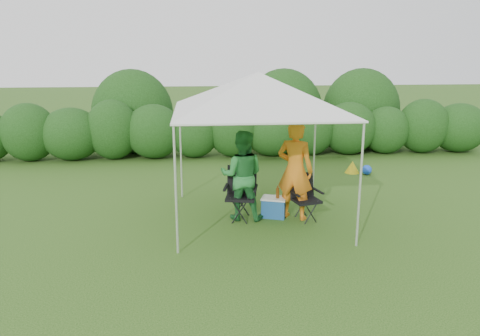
{
  "coord_description": "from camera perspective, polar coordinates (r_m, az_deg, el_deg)",
  "views": [
    {
      "loc": [
        -1.17,
        -8.13,
        3.22
      ],
      "look_at": [
        -0.35,
        0.4,
        1.05
      ],
      "focal_mm": 35.0,
      "sensor_mm": 36.0,
      "label": 1
    }
  ],
  "objects": [
    {
      "name": "lawn_toy",
      "position": [
        12.9,
        13.97,
        0.03
      ],
      "size": [
        0.65,
        0.54,
        0.32
      ],
      "color": "yellow",
      "rests_on": "ground"
    },
    {
      "name": "canopy",
      "position": [
        8.74,
        2.22,
        9.23
      ],
      "size": [
        3.1,
        3.1,
        2.83
      ],
      "color": "silver",
      "rests_on": "ground"
    },
    {
      "name": "bottle",
      "position": [
        9.17,
        4.61,
        -2.91
      ],
      "size": [
        0.07,
        0.07,
        0.25
      ],
      "primitive_type": "cylinder",
      "color": "#592D0C",
      "rests_on": "cooler"
    },
    {
      "name": "chair_left",
      "position": [
        9.12,
        0.14,
        -2.64
      ],
      "size": [
        0.71,
        0.67,
        1.02
      ],
      "rotation": [
        0.0,
        0.0,
        -0.19
      ],
      "color": "black",
      "rests_on": "ground"
    },
    {
      "name": "chair_right",
      "position": [
        9.18,
        7.85,
        -3.14
      ],
      "size": [
        0.64,
        0.6,
        0.89
      ],
      "rotation": [
        0.0,
        0.0,
        0.25
      ],
      "color": "black",
      "rests_on": "ground"
    },
    {
      "name": "woman",
      "position": [
        9.0,
        0.24,
        -0.91
      ],
      "size": [
        0.96,
        0.82,
        1.75
      ],
      "primitive_type": "imported",
      "rotation": [
        0.0,
        0.0,
        2.94
      ],
      "color": "#297E38",
      "rests_on": "ground"
    },
    {
      "name": "cooler",
      "position": [
        9.3,
        4.16,
        -4.76
      ],
      "size": [
        0.56,
        0.49,
        0.4
      ],
      "rotation": [
        0.0,
        0.0,
        -0.34
      ],
      "color": "#1F5291",
      "rests_on": "ground"
    },
    {
      "name": "man",
      "position": [
        9.06,
        6.73,
        -0.27
      ],
      "size": [
        0.85,
        0.76,
        1.94
      ],
      "primitive_type": "imported",
      "rotation": [
        0.0,
        0.0,
        2.61
      ],
      "color": "orange",
      "rests_on": "ground"
    },
    {
      "name": "ground",
      "position": [
        8.82,
        2.5,
        -7.21
      ],
      "size": [
        70.0,
        70.0,
        0.0
      ],
      "primitive_type": "plane",
      "color": "#39611E"
    },
    {
      "name": "hedge",
      "position": [
        14.39,
        -0.31,
        4.63
      ],
      "size": [
        16.2,
        1.53,
        1.8
      ],
      "color": "#1E4A17",
      "rests_on": "ground"
    }
  ]
}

